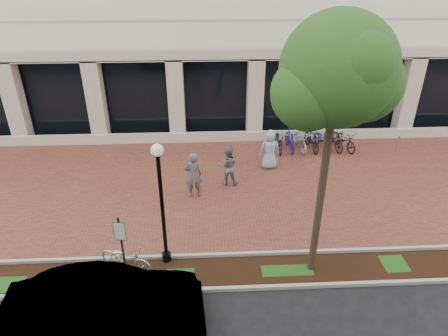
{
  "coord_description": "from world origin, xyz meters",
  "views": [
    {
      "loc": [
        -0.56,
        -14.56,
        8.79
      ],
      "look_at": [
        0.13,
        -0.8,
        1.27
      ],
      "focal_mm": 32.0,
      "sensor_mm": 36.0,
      "label": 1
    }
  ],
  "objects_px": {
    "parking_sign": "(122,244)",
    "lamppost": "(162,199)",
    "bollard": "(398,143)",
    "locked_bicycle": "(126,258)",
    "pedestrian_left": "(193,175)",
    "bike_rack_cluster": "(312,140)",
    "sedan_near_curb": "(105,308)",
    "street_tree": "(339,78)",
    "pedestrian_mid": "(228,166)",
    "pedestrian_right": "(270,149)"
  },
  "relations": [
    {
      "from": "pedestrian_mid",
      "to": "pedestrian_right",
      "type": "relative_size",
      "value": 0.94
    },
    {
      "from": "street_tree",
      "to": "pedestrian_left",
      "type": "xyz_separation_m",
      "value": [
        -3.78,
        4.38,
        -5.11
      ]
    },
    {
      "from": "parking_sign",
      "to": "bike_rack_cluster",
      "type": "distance_m",
      "value": 11.81
    },
    {
      "from": "lamppost",
      "to": "bike_rack_cluster",
      "type": "distance_m",
      "value": 10.46
    },
    {
      "from": "parking_sign",
      "to": "pedestrian_left",
      "type": "xyz_separation_m",
      "value": [
        1.91,
        4.83,
        -0.57
      ]
    },
    {
      "from": "pedestrian_mid",
      "to": "locked_bicycle",
      "type": "bearing_deg",
      "value": 58.77
    },
    {
      "from": "lamppost",
      "to": "street_tree",
      "type": "xyz_separation_m",
      "value": [
        4.6,
        -0.56,
        3.74
      ]
    },
    {
      "from": "pedestrian_left",
      "to": "bike_rack_cluster",
      "type": "height_order",
      "value": "pedestrian_left"
    },
    {
      "from": "pedestrian_mid",
      "to": "bike_rack_cluster",
      "type": "height_order",
      "value": "pedestrian_mid"
    },
    {
      "from": "lamppost",
      "to": "sedan_near_curb",
      "type": "height_order",
      "value": "lamppost"
    },
    {
      "from": "street_tree",
      "to": "pedestrian_left",
      "type": "relative_size",
      "value": 3.97
    },
    {
      "from": "pedestrian_mid",
      "to": "bike_rack_cluster",
      "type": "xyz_separation_m",
      "value": [
        4.36,
        3.21,
        -0.35
      ]
    },
    {
      "from": "street_tree",
      "to": "bike_rack_cluster",
      "type": "distance_m",
      "value": 10.32
    },
    {
      "from": "pedestrian_left",
      "to": "pedestrian_right",
      "type": "xyz_separation_m",
      "value": [
        3.4,
        2.25,
        -0.05
      ]
    },
    {
      "from": "bike_rack_cluster",
      "to": "pedestrian_left",
      "type": "bearing_deg",
      "value": -150.03
    },
    {
      "from": "parking_sign",
      "to": "lamppost",
      "type": "distance_m",
      "value": 1.68
    },
    {
      "from": "lamppost",
      "to": "bollard",
      "type": "xyz_separation_m",
      "value": [
        10.8,
        7.4,
        -1.88
      ]
    },
    {
      "from": "parking_sign",
      "to": "street_tree",
      "type": "height_order",
      "value": "street_tree"
    },
    {
      "from": "locked_bicycle",
      "to": "bike_rack_cluster",
      "type": "relative_size",
      "value": 0.41
    },
    {
      "from": "locked_bicycle",
      "to": "pedestrian_left",
      "type": "height_order",
      "value": "pedestrian_left"
    },
    {
      "from": "pedestrian_left",
      "to": "bollard",
      "type": "height_order",
      "value": "pedestrian_left"
    },
    {
      "from": "lamppost",
      "to": "street_tree",
      "type": "distance_m",
      "value": 5.96
    },
    {
      "from": "lamppost",
      "to": "street_tree",
      "type": "height_order",
      "value": "street_tree"
    },
    {
      "from": "bike_rack_cluster",
      "to": "sedan_near_curb",
      "type": "relative_size",
      "value": 0.84
    },
    {
      "from": "locked_bicycle",
      "to": "bike_rack_cluster",
      "type": "height_order",
      "value": "bike_rack_cluster"
    },
    {
      "from": "pedestrian_left",
      "to": "pedestrian_mid",
      "type": "height_order",
      "value": "pedestrian_left"
    },
    {
      "from": "pedestrian_mid",
      "to": "bollard",
      "type": "bearing_deg",
      "value": -159.1
    },
    {
      "from": "pedestrian_left",
      "to": "sedan_near_curb",
      "type": "distance_m",
      "value": 6.81
    },
    {
      "from": "lamppost",
      "to": "pedestrian_mid",
      "type": "xyz_separation_m",
      "value": [
        2.25,
        4.68,
        -1.47
      ]
    },
    {
      "from": "bollard",
      "to": "bike_rack_cluster",
      "type": "relative_size",
      "value": 0.22
    },
    {
      "from": "pedestrian_right",
      "to": "bollard",
      "type": "relative_size",
      "value": 2.02
    },
    {
      "from": "street_tree",
      "to": "pedestrian_mid",
      "type": "bearing_deg",
      "value": 114.17
    },
    {
      "from": "pedestrian_right",
      "to": "sedan_near_curb",
      "type": "height_order",
      "value": "pedestrian_right"
    },
    {
      "from": "pedestrian_right",
      "to": "sedan_near_curb",
      "type": "relative_size",
      "value": 0.37
    },
    {
      "from": "bollard",
      "to": "locked_bicycle",
      "type": "bearing_deg",
      "value": -147.15
    },
    {
      "from": "locked_bicycle",
      "to": "pedestrian_left",
      "type": "xyz_separation_m",
      "value": [
        2.03,
        4.17,
        0.51
      ]
    },
    {
      "from": "pedestrian_left",
      "to": "pedestrian_mid",
      "type": "bearing_deg",
      "value": -155.79
    },
    {
      "from": "lamppost",
      "to": "sedan_near_curb",
      "type": "bearing_deg",
      "value": -116.48
    },
    {
      "from": "parking_sign",
      "to": "sedan_near_curb",
      "type": "bearing_deg",
      "value": -94.32
    },
    {
      "from": "lamppost",
      "to": "pedestrian_right",
      "type": "bearing_deg",
      "value": 55.17
    },
    {
      "from": "pedestrian_mid",
      "to": "pedestrian_right",
      "type": "height_order",
      "value": "pedestrian_right"
    },
    {
      "from": "pedestrian_left",
      "to": "bollard",
      "type": "distance_m",
      "value": 10.61
    },
    {
      "from": "pedestrian_left",
      "to": "bike_rack_cluster",
      "type": "relative_size",
      "value": 0.46
    },
    {
      "from": "pedestrian_mid",
      "to": "pedestrian_left",
      "type": "bearing_deg",
      "value": 34.29
    },
    {
      "from": "parking_sign",
      "to": "bike_rack_cluster",
      "type": "relative_size",
      "value": 0.57
    },
    {
      "from": "lamppost",
      "to": "bollard",
      "type": "height_order",
      "value": "lamppost"
    },
    {
      "from": "pedestrian_mid",
      "to": "lamppost",
      "type": "bearing_deg",
      "value": 67.58
    },
    {
      "from": "sedan_near_curb",
      "to": "locked_bicycle",
      "type": "bearing_deg",
      "value": -7.59
    },
    {
      "from": "pedestrian_left",
      "to": "lamppost",
      "type": "bearing_deg",
      "value": 71.05
    },
    {
      "from": "pedestrian_right",
      "to": "lamppost",
      "type": "bearing_deg",
      "value": 55.05
    }
  ]
}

